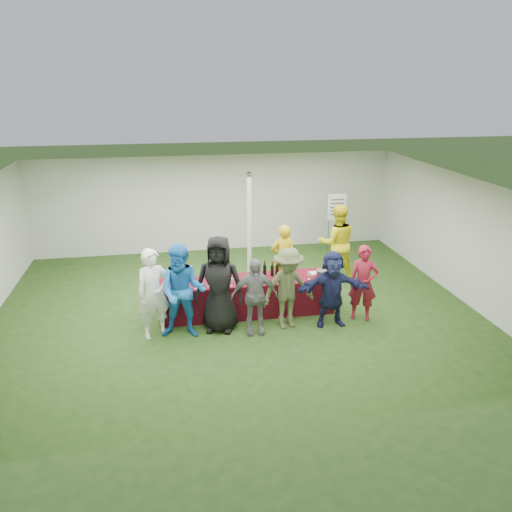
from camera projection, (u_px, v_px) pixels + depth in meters
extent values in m
plane|color=#284719|center=(236.00, 308.00, 10.72)|extent=(60.00, 60.00, 0.00)
plane|color=white|center=(215.00, 204.00, 13.97)|extent=(10.00, 0.00, 10.00)
plane|color=white|center=(278.00, 344.00, 6.56)|extent=(10.00, 0.00, 10.00)
plane|color=white|center=(457.00, 236.00, 11.11)|extent=(0.00, 8.00, 8.00)
plane|color=white|center=(234.00, 184.00, 9.81)|extent=(10.00, 10.00, 0.00)
cylinder|color=silver|center=(249.00, 231.00, 11.46)|extent=(0.10, 0.10, 2.70)
cube|color=maroon|center=(247.00, 296.00, 10.39)|extent=(3.60, 0.80, 0.75)
cylinder|color=black|center=(259.00, 272.00, 10.38)|extent=(0.07, 0.07, 0.22)
cylinder|color=black|center=(259.00, 265.00, 10.33)|extent=(0.03, 0.03, 0.08)
cylinder|color=#9A0F0E|center=(259.00, 263.00, 10.31)|extent=(0.03, 0.03, 0.02)
cylinder|color=black|center=(265.00, 270.00, 10.45)|extent=(0.07, 0.07, 0.22)
cylinder|color=black|center=(265.00, 264.00, 10.40)|extent=(0.03, 0.03, 0.08)
cylinder|color=#9A0F0E|center=(265.00, 261.00, 10.39)|extent=(0.03, 0.03, 0.02)
cylinder|color=black|center=(272.00, 271.00, 10.42)|extent=(0.07, 0.07, 0.22)
cylinder|color=black|center=(272.00, 264.00, 10.37)|extent=(0.03, 0.03, 0.08)
cylinder|color=#9A0F0E|center=(272.00, 262.00, 10.36)|extent=(0.03, 0.03, 0.02)
cylinder|color=black|center=(277.00, 270.00, 10.47)|extent=(0.07, 0.07, 0.22)
cylinder|color=black|center=(277.00, 263.00, 10.42)|extent=(0.03, 0.03, 0.08)
cylinder|color=#9A0F0E|center=(277.00, 261.00, 10.41)|extent=(0.03, 0.03, 0.02)
cylinder|color=black|center=(284.00, 270.00, 10.49)|extent=(0.07, 0.07, 0.22)
cylinder|color=black|center=(285.00, 263.00, 10.44)|extent=(0.03, 0.03, 0.08)
cylinder|color=#9A0F0E|center=(285.00, 261.00, 10.42)|extent=(0.03, 0.03, 0.02)
cylinder|color=black|center=(291.00, 268.00, 10.55)|extent=(0.07, 0.07, 0.22)
cylinder|color=black|center=(292.00, 262.00, 10.50)|extent=(0.03, 0.03, 0.08)
cylinder|color=#9A0F0E|center=(292.00, 259.00, 10.48)|extent=(0.03, 0.03, 0.02)
cylinder|color=silver|center=(178.00, 289.00, 9.80)|extent=(0.06, 0.06, 0.00)
cylinder|color=silver|center=(178.00, 287.00, 9.79)|extent=(0.01, 0.01, 0.07)
cylinder|color=silver|center=(178.00, 283.00, 9.76)|extent=(0.06, 0.06, 0.08)
cylinder|color=#4A070D|center=(178.00, 285.00, 9.77)|extent=(0.05, 0.05, 0.02)
cylinder|color=silver|center=(196.00, 288.00, 9.82)|extent=(0.06, 0.06, 0.00)
cylinder|color=silver|center=(196.00, 287.00, 9.80)|extent=(0.01, 0.01, 0.07)
cylinder|color=silver|center=(196.00, 283.00, 9.78)|extent=(0.06, 0.06, 0.08)
cylinder|color=silver|center=(209.00, 287.00, 9.90)|extent=(0.06, 0.06, 0.00)
cylinder|color=silver|center=(209.00, 285.00, 9.89)|extent=(0.01, 0.01, 0.07)
cylinder|color=silver|center=(209.00, 281.00, 9.86)|extent=(0.06, 0.06, 0.08)
cylinder|color=silver|center=(231.00, 286.00, 9.94)|extent=(0.06, 0.06, 0.00)
cylinder|color=silver|center=(231.00, 284.00, 9.93)|extent=(0.01, 0.01, 0.07)
cylinder|color=silver|center=(231.00, 280.00, 9.90)|extent=(0.06, 0.06, 0.08)
cylinder|color=silver|center=(309.00, 279.00, 10.27)|extent=(0.06, 0.06, 0.00)
cylinder|color=silver|center=(309.00, 277.00, 10.26)|extent=(0.01, 0.01, 0.07)
cylinder|color=silver|center=(309.00, 274.00, 10.23)|extent=(0.06, 0.06, 0.08)
cylinder|color=silver|center=(252.00, 273.00, 10.32)|extent=(0.07, 0.07, 0.20)
cylinder|color=silver|center=(252.00, 268.00, 10.29)|extent=(0.03, 0.03, 0.03)
cube|color=white|center=(316.00, 273.00, 10.56)|extent=(0.25, 0.18, 0.03)
cylinder|color=slate|center=(322.00, 274.00, 10.29)|extent=(0.24, 0.24, 0.18)
cylinder|color=slate|center=(328.00, 240.00, 13.46)|extent=(0.02, 0.02, 1.10)
cylinder|color=slate|center=(342.00, 239.00, 13.53)|extent=(0.02, 0.02, 1.10)
cube|color=white|center=(337.00, 207.00, 13.19)|extent=(0.50, 0.02, 0.70)
cube|color=black|center=(338.00, 200.00, 13.11)|extent=(0.36, 0.01, 0.02)
cube|color=black|center=(337.00, 203.00, 13.15)|extent=(0.36, 0.01, 0.02)
cube|color=black|center=(337.00, 207.00, 13.18)|extent=(0.36, 0.01, 0.02)
cube|color=black|center=(337.00, 211.00, 13.21)|extent=(0.36, 0.01, 0.02)
cube|color=black|center=(337.00, 214.00, 13.25)|extent=(0.36, 0.01, 0.02)
imported|color=gold|center=(283.00, 258.00, 11.34)|extent=(0.60, 0.41, 1.59)
imported|color=yellow|center=(337.00, 243.00, 11.95)|extent=(0.99, 0.81, 1.88)
imported|color=white|center=(154.00, 294.00, 9.28)|extent=(0.74, 0.60, 1.74)
imported|color=blue|center=(183.00, 292.00, 9.25)|extent=(1.01, 0.85, 1.83)
imported|color=black|center=(219.00, 284.00, 9.50)|extent=(1.06, 0.84, 1.90)
imported|color=slate|center=(254.00, 296.00, 9.44)|extent=(0.90, 0.40, 1.52)
imported|color=#4F5631|center=(288.00, 288.00, 9.65)|extent=(1.15, 0.79, 1.64)
imported|color=#191E45|center=(332.00, 289.00, 9.75)|extent=(1.45, 0.52, 1.54)
imported|color=maroon|center=(363.00, 283.00, 9.99)|extent=(0.67, 0.56, 1.56)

